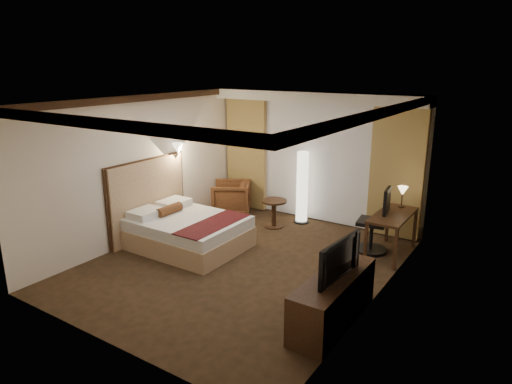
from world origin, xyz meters
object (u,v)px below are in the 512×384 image
Objects in this scene: floor_lamp at (302,187)px; armchair at (231,196)px; bed at (189,233)px; side_table at (274,214)px; dresser at (333,299)px; television at (333,255)px; desk at (391,234)px; office_chair at (372,220)px.

armchair is at bearing -166.62° from floor_lamp.
armchair is (-0.48, 1.96, 0.12)m from bed.
armchair is 1.24m from side_table.
dresser is 0.60m from television.
dresser is at bearing -88.88° from desk.
side_table is at bearing 168.14° from office_chair.
desk is at bearing -1.87° from side_table.
floor_lamp is at bearing 162.86° from desk.
dresser is at bearing -15.10° from bed.
armchair is 0.53× the size of floor_lamp.
desk is 2.61m from television.
armchair is at bearing 142.61° from dresser.
office_chair is 0.72× the size of dresser.
floor_lamp is 1.89m from office_chair.
bed is 3.38× the size of side_table.
floor_lamp reaches higher than office_chair.
bed is at bearing -158.31° from office_chair.
armchair is at bearing 170.93° from side_table.
side_table is 0.46× the size of desk.
side_table is 3.65m from television.
armchair reaches higher than desk.
armchair is 4.66m from television.
bed is 2.02m from armchair.
dresser is at bearing -89.53° from office_chair.
floor_lamp is at bearing 38.44° from television.
television reaches higher than side_table.
dresser is 1.72× the size of television.
side_table is 0.48× the size of office_chair.
floor_lamp is 2.22m from desk.
floor_lamp is at bearing 123.80° from dresser.
bed is 1.56× the size of desk.
desk is at bearing 56.24° from armchair.
armchair is 3.34m from office_chair.
television is at bearing -47.09° from side_table.
desk is (3.65, -0.27, -0.03)m from armchair.
floor_lamp is 1.57× the size of television.
bed is at bearing 79.77° from television.
side_table is at bearing 51.48° from armchair.
bed is 3.33m from dresser.
bed is at bearing -15.64° from armchair.
armchair is at bearing 103.82° from bed.
floor_lamp is (1.56, 0.37, 0.36)m from armchair.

